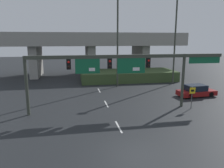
{
  "coord_description": "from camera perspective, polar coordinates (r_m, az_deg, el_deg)",
  "views": [
    {
      "loc": [
        -3.41,
        -11.77,
        6.78
      ],
      "look_at": [
        0.0,
        6.99,
        2.86
      ],
      "focal_mm": 35.0,
      "sensor_mm": 36.0,
      "label": 1
    }
  ],
  "objects": [
    {
      "name": "signal_gantry",
      "position": [
        20.68,
        3.25,
        5.12
      ],
      "size": [
        19.11,
        0.44,
        5.37
      ],
      "color": "#383D33",
      "rests_on": "ground"
    },
    {
      "name": "parked_sedan_near_right",
      "position": [
        28.24,
        21.1,
        -1.71
      ],
      "size": [
        4.67,
        2.22,
        1.42
      ],
      "rotation": [
        0.0,
        0.0,
        0.08
      ],
      "color": "maroon",
      "rests_on": "ground"
    },
    {
      "name": "highway_light_pole_near",
      "position": [
        31.3,
        1.46,
        11.51
      ],
      "size": [
        0.7,
        0.36,
        12.71
      ],
      "color": "#383D33",
      "rests_on": "ground"
    },
    {
      "name": "lane_markings",
      "position": [
        26.47,
        -2.56,
        -3.24
      ],
      "size": [
        0.14,
        21.45,
        0.01
      ],
      "color": "silver",
      "rests_on": "ground"
    },
    {
      "name": "grass_embankment",
      "position": [
        36.93,
        4.14,
        2.25
      ],
      "size": [
        15.68,
        6.38,
        1.59
      ],
      "color": "#384C28",
      "rests_on": "ground"
    },
    {
      "name": "highway_light_pole_far",
      "position": [
        34.53,
        16.16,
        11.45
      ],
      "size": [
        0.7,
        0.36,
        13.16
      ],
      "color": "#383D33",
      "rests_on": "ground"
    },
    {
      "name": "speed_limit_sign",
      "position": [
        22.89,
        20.19,
        -2.62
      ],
      "size": [
        0.6,
        0.11,
        2.2
      ],
      "color": "#4C4C4C",
      "rests_on": "ground"
    },
    {
      "name": "overpass_bridge",
      "position": [
        42.45,
        -5.78,
        9.7
      ],
      "size": [
        35.37,
        9.33,
        7.94
      ],
      "color": "gray",
      "rests_on": "ground"
    },
    {
      "name": "ground_plane",
      "position": [
        14.01,
        5.37,
        -17.4
      ],
      "size": [
        160.0,
        160.0,
        0.0
      ],
      "primitive_type": "plane",
      "color": "black"
    }
  ]
}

